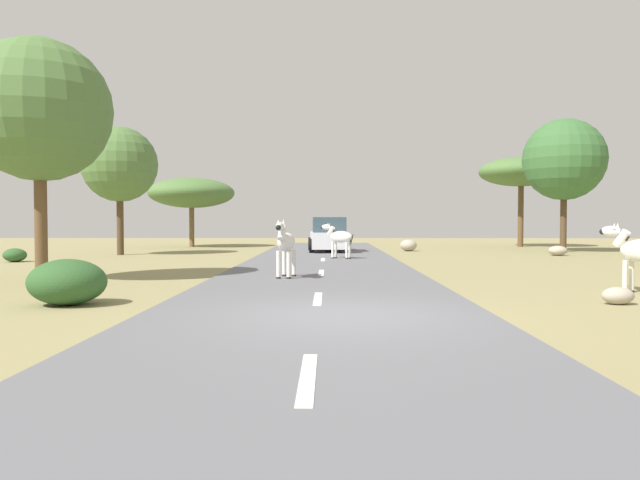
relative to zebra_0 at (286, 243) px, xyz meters
The scene contains 17 objects.
ground_plane 6.61m from the zebra_0, 77.77° to the right, with size 90.00×90.00×0.00m, color #8E8456.
road 6.53m from the zebra_0, 81.42° to the right, with size 6.00×64.00×0.05m, color slate.
lane_markings 7.51m from the zebra_0, 82.57° to the right, with size 0.16×56.00×0.01m.
zebra_0 is the anchor object (origin of this frame).
zebra_1 8.49m from the zebra_0, 78.90° to the left, with size 1.41×1.01×1.47m.
zebra_2 8.64m from the zebra_0, 20.97° to the right, with size 1.15×1.46×1.57m.
car_0 14.19m from the zebra_0, 85.17° to the left, with size 2.19×4.42×1.74m.
tree_0 14.85m from the zebra_0, 126.59° to the left, with size 3.53×3.53×6.03m.
tree_1 21.60m from the zebra_0, 109.65° to the left, with size 5.25×5.25×4.24m.
tree_3 24.66m from the zebra_0, 57.64° to the left, with size 5.10×5.10×5.52m.
tree_4 19.99m from the zebra_0, 47.47° to the left, with size 4.16×4.16×6.83m.
tree_5 7.33m from the zebra_0, behind, with size 3.73×3.73×6.38m.
bush_0 6.32m from the zebra_0, 127.60° to the right, with size 1.48×1.33×0.89m, color #2D5628.
bush_3 13.08m from the zebra_0, 148.40° to the left, with size 0.89×0.80×0.54m, color #2D5628.
rock_0 16.31m from the zebra_0, 70.49° to the left, with size 0.89×0.85×0.61m, color #A89E8C.
rock_1 16.42m from the zebra_0, 43.90° to the left, with size 0.86×0.71×0.46m, color #A89E8C.
rock_3 8.32m from the zebra_0, 35.07° to the right, with size 0.61×0.44×0.34m, color #A89E8C.
Camera 1 is at (-0.22, -9.93, 1.63)m, focal length 33.46 mm.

